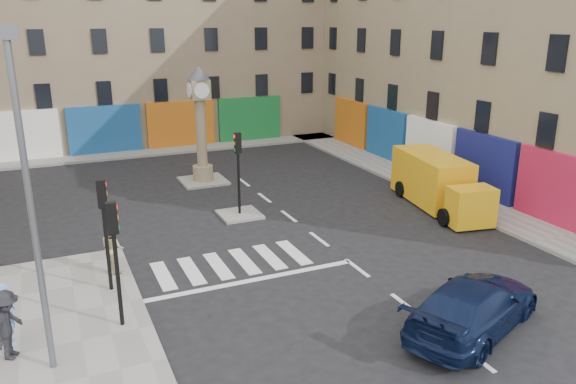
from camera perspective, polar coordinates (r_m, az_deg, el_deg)
ground at (r=19.70m, az=8.53°, el=-8.78°), size 120.00×120.00×0.00m
sidewalk_right at (r=32.07m, az=12.19°, el=1.49°), size 2.60×30.00×0.15m
sidewalk_far at (r=38.41m, az=-14.81°, el=3.90°), size 32.00×2.40×0.15m
island_near at (r=25.55m, az=-4.93°, el=-2.28°), size 1.80×1.80×0.12m
island_far at (r=31.03m, az=-8.59°, el=1.13°), size 2.40×2.40×0.12m
building_right at (r=35.05m, az=21.73°, el=15.15°), size 10.00×30.00×16.00m
building_far at (r=43.19m, az=-17.07°, el=16.45°), size 32.00×10.00×17.00m
traffic_light_left_near at (r=16.21m, az=-17.20°, el=-5.14°), size 0.28×0.22×3.70m
traffic_light_left_far at (r=18.46m, az=-18.18°, el=-2.49°), size 0.28×0.22×3.70m
traffic_light_island at (r=24.82m, az=-5.08°, el=3.23°), size 0.28×0.22×3.70m
lamp_post at (r=14.13m, az=-24.86°, el=0.04°), size 0.50×0.25×8.30m
clock_pillar at (r=30.25m, az=-8.89°, el=7.48°), size 1.20×1.20×6.10m
navy_sedan at (r=17.09m, az=18.33°, el=-10.91°), size 5.74×4.10×1.54m
yellow_van at (r=27.31m, az=14.96°, el=0.93°), size 3.07×6.74×2.37m
pedestrian_blue at (r=17.06m, az=-26.62°, el=-10.97°), size 0.57×0.73×1.79m
pedestrian_tan at (r=20.32m, az=-17.36°, el=-5.42°), size 0.90×1.02×1.74m
pedestrian_dark at (r=16.37m, az=-26.58°, el=-11.98°), size 1.12×1.39×1.88m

